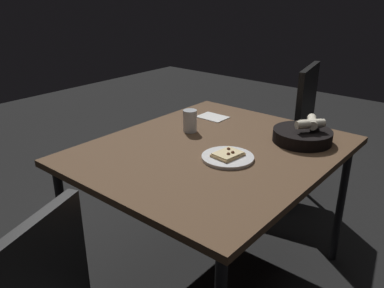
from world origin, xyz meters
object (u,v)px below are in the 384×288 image
object	(u,v)px
dining_table	(213,159)
bread_basket	(303,134)
pizza_plate	(228,157)
beer_glass	(190,122)
chair_far	(286,127)

from	to	relation	value
dining_table	bread_basket	world-z (taller)	bread_basket
pizza_plate	beer_glass	world-z (taller)	beer_glass
pizza_plate	beer_glass	bearing A→B (deg)	-24.58
bread_basket	chair_far	distance (m)	0.78
dining_table	pizza_plate	world-z (taller)	pizza_plate
pizza_plate	chair_far	xyz separation A→B (m)	(0.24, -1.03, -0.20)
dining_table	bread_basket	size ratio (longest dim) A/B	4.33
dining_table	bread_basket	bearing A→B (deg)	-130.14
chair_far	dining_table	bearing A→B (deg)	96.56
bread_basket	beer_glass	world-z (taller)	bread_basket
beer_glass	bread_basket	bearing A→B (deg)	-155.02
beer_glass	chair_far	bearing A→B (deg)	-97.28
pizza_plate	bread_basket	xyz separation A→B (m)	(-0.16, -0.39, 0.03)
bread_basket	beer_glass	size ratio (longest dim) A/B	2.47
dining_table	beer_glass	distance (m)	0.26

